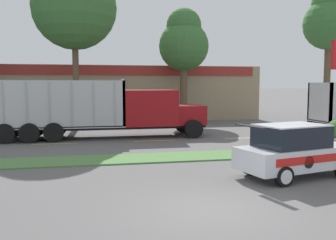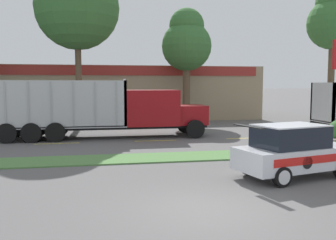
{
  "view_description": "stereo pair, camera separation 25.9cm",
  "coord_description": "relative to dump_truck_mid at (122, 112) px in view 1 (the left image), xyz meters",
  "views": [
    {
      "loc": [
        -2.95,
        -8.78,
        3.15
      ],
      "look_at": [
        0.38,
        7.29,
        1.6
      ],
      "focal_mm": 40.0,
      "sensor_mm": 36.0,
      "label": 1
    },
    {
      "loc": [
        -2.69,
        -8.83,
        3.15
      ],
      "look_at": [
        0.38,
        7.29,
        1.6
      ],
      "focal_mm": 40.0,
      "sensor_mm": 36.0,
      "label": 2
    }
  ],
  "objects": [
    {
      "name": "ground_plane",
      "position": [
        1.1,
        -13.7,
        -1.55
      ],
      "size": [
        600.0,
        600.0,
        0.0
      ],
      "primitive_type": "plane",
      "color": "#5B5959"
    },
    {
      "name": "grass_verge",
      "position": [
        1.1,
        -6.86,
        -1.52
      ],
      "size": [
        120.0,
        2.06,
        0.06
      ],
      "primitive_type": "cube",
      "color": "#517F42",
      "rests_on": "ground_plane"
    },
    {
      "name": "centre_line_3",
      "position": [
        -3.77,
        -1.83,
        -1.55
      ],
      "size": [
        2.4,
        0.14,
        0.01
      ],
      "primitive_type": "cube",
      "color": "yellow",
      "rests_on": "ground_plane"
    },
    {
      "name": "centre_line_4",
      "position": [
        1.63,
        -1.83,
        -1.55
      ],
      "size": [
        2.4,
        0.14,
        0.01
      ],
      "primitive_type": "cube",
      "color": "yellow",
      "rests_on": "ground_plane"
    },
    {
      "name": "centre_line_5",
      "position": [
        7.03,
        -1.83,
        -1.55
      ],
      "size": [
        2.4,
        0.14,
        0.01
      ],
      "primitive_type": "cube",
      "color": "yellow",
      "rests_on": "ground_plane"
    },
    {
      "name": "centre_line_6",
      "position": [
        12.43,
        -1.83,
        -1.55
      ],
      "size": [
        2.4,
        0.14,
        0.01
      ],
      "primitive_type": "cube",
      "color": "yellow",
      "rests_on": "ground_plane"
    },
    {
      "name": "dump_truck_mid",
      "position": [
        0.0,
        0.0,
        0.0
      ],
      "size": [
        12.08,
        2.85,
        3.49
      ],
      "color": "black",
      "rests_on": "ground_plane"
    },
    {
      "name": "rally_car",
      "position": [
        4.96,
        -10.99,
        -0.64
      ],
      "size": [
        4.43,
        2.66,
        1.85
      ],
      "color": "silver",
      "rests_on": "ground_plane"
    },
    {
      "name": "traffic_cone",
      "position": [
        4.8,
        -9.29,
        -1.28
      ],
      "size": [
        0.4,
        0.4,
        0.55
      ],
      "color": "black",
      "rests_on": "ground_plane"
    },
    {
      "name": "store_building_backdrop",
      "position": [
        -1.55,
        15.15,
        0.85
      ],
      "size": [
        29.45,
        12.1,
        4.8
      ],
      "color": "#9E896B",
      "rests_on": "ground_plane"
    },
    {
      "name": "tree_behind_centre",
      "position": [
        18.15,
        6.49,
        7.1
      ],
      "size": [
        4.33,
        4.33,
        11.55
      ],
      "color": "brown",
      "rests_on": "ground_plane"
    },
    {
      "name": "tree_behind_right",
      "position": [
        5.67,
        7.53,
        5.08
      ],
      "size": [
        4.06,
        4.06,
        9.35
      ],
      "color": "brown",
      "rests_on": "ground_plane"
    }
  ]
}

